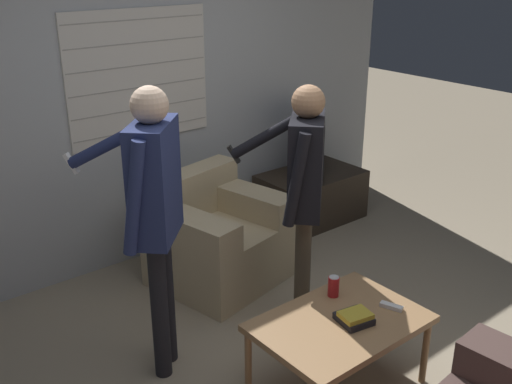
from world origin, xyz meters
TOP-DOWN VIEW (x-y plane):
  - ground_plane at (0.00, 0.00)m, footprint 16.00×16.00m
  - wall_back at (0.00, 2.03)m, footprint 5.20×0.08m
  - armchair_beige at (0.19, 1.32)m, footprint 1.02×0.97m
  - coffee_table at (-0.00, -0.14)m, footprint 0.93×0.64m
  - tv_stand at (1.50, 1.65)m, footprint 0.93×0.59m
  - tv at (1.50, 1.65)m, footprint 0.57×0.57m
  - person_left_standing at (-0.67, 0.65)m, footprint 0.49×0.80m
  - person_right_standing at (0.30, 0.50)m, footprint 0.51×0.79m
  - book_stack at (0.04, -0.20)m, footprint 0.20×0.20m
  - soda_can at (0.15, 0.06)m, footprint 0.07×0.07m
  - spare_remote at (0.31, -0.24)m, footprint 0.08×0.14m

SIDE VIEW (x-z plane):
  - ground_plane at x=0.00m, z-range 0.00..0.00m
  - tv_stand at x=1.50m, z-range 0.00..0.46m
  - armchair_beige at x=0.19m, z-range -0.07..0.74m
  - coffee_table at x=0.00m, z-range 0.18..0.64m
  - spare_remote at x=0.31m, z-range 0.45..0.48m
  - book_stack at x=0.04m, z-range 0.45..0.52m
  - soda_can at x=0.15m, z-range 0.45..0.58m
  - tv at x=1.50m, z-range 0.46..0.98m
  - person_right_standing at x=0.30m, z-range 0.22..1.83m
  - person_left_standing at x=-0.67m, z-range 0.23..1.94m
  - wall_back at x=0.00m, z-range 0.01..2.56m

